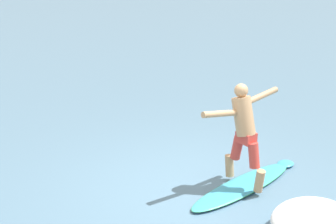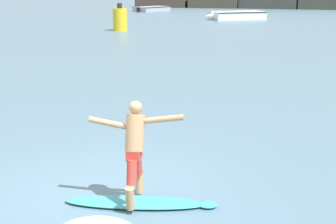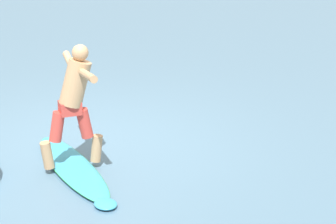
% 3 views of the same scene
% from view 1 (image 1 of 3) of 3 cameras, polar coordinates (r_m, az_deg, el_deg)
% --- Properties ---
extents(ground_plane, '(200.00, 200.00, 0.00)m').
position_cam_1_polar(ground_plane, '(7.10, 2.88, -9.67)').
color(ground_plane, slate).
extents(surfboard, '(2.38, 1.00, 0.21)m').
position_cam_1_polar(surfboard, '(7.30, 9.36, -8.72)').
color(surfboard, '#3AA0C5').
rests_on(surfboard, ground).
extents(surfer, '(1.46, 0.81, 1.54)m').
position_cam_1_polar(surfer, '(6.92, 9.22, -1.89)').
color(surfer, tan).
rests_on(surfer, surfboard).
extents(wave_foam_at_tail, '(1.37, 1.27, 0.38)m').
position_cam_1_polar(wave_foam_at_tail, '(6.32, 17.41, -12.69)').
color(wave_foam_at_tail, white).
rests_on(wave_foam_at_tail, ground).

